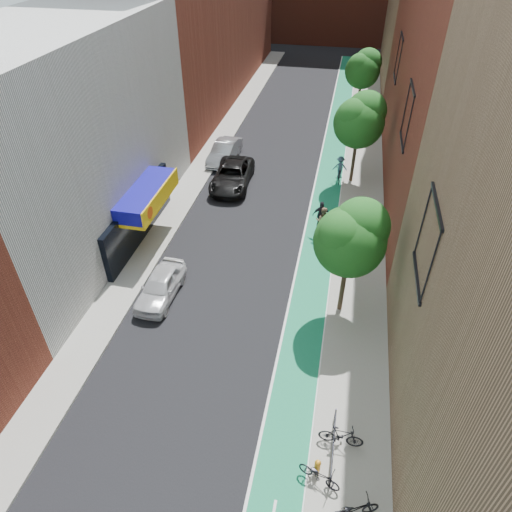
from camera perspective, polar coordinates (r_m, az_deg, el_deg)
The scene contains 19 objects.
ground at distance 18.83m, azimuth -10.92°, elevation -25.52°, with size 160.00×160.00×0.00m, color black.
bike_lane at distance 37.31m, azimuth 9.36°, elevation 10.80°, with size 2.00×68.00×0.01m, color #136D46.
sidewalk_left at distance 38.81m, azimuth -5.80°, elevation 12.33°, with size 2.00×68.00×0.15m, color gray.
sidewalk_right at distance 37.31m, azimuth 13.25°, elevation 10.40°, with size 3.00×68.00×0.15m, color gray.
building_left_white at distance 28.65m, azimuth -23.54°, elevation 12.90°, with size 8.00×20.00×12.00m, color silver.
building_right_mid_red at distance 34.62m, azimuth 26.11°, elevation 25.11°, with size 8.00×28.00×22.00m, color maroon.
tree_near at distance 21.15m, azimuth 11.85°, elevation 2.38°, with size 3.40×3.36×6.42m.
tree_mid at distance 33.55m, azimuth 12.88°, elevation 16.38°, with size 3.55×3.53×6.74m.
tree_far at distance 47.02m, azimuth 13.27°, elevation 21.92°, with size 3.30×3.25×6.21m.
parked_car_white at distance 24.53m, azimuth -11.85°, elevation -3.67°, with size 1.68×4.18×1.43m, color silver.
parked_car_black at distance 34.06m, azimuth -3.00°, elevation 10.01°, with size 2.63×5.71×1.59m, color black.
parked_car_silver at distance 37.79m, azimuth -3.96°, elevation 12.88°, with size 1.65×4.73×1.56m, color #929599.
cyclist_lane_near at distance 28.42m, azimuth 8.26°, elevation 3.85°, with size 0.94×1.66×2.17m.
cyclist_lane_mid at distance 28.98m, azimuth 8.08°, elevation 4.44°, with size 1.13×1.66×2.18m.
cyclist_lane_far at distance 35.11m, azimuth 10.41°, elevation 10.45°, with size 1.09×1.80×1.97m.
parked_bike_near at distance 17.72m, azimuth 12.19°, elevation -28.55°, with size 0.62×1.76×0.93m, color black.
parked_bike_mid at distance 18.83m, azimuth 10.59°, elevation -21.25°, with size 0.49×1.72×1.03m, color black.
parked_bike_far at distance 18.09m, azimuth 7.94°, elevation -25.47°, with size 0.56×1.61×0.85m, color black.
fire_hydrant at distance 18.31m, azimuth 7.69°, elevation -24.54°, with size 0.23×0.23×0.66m.
Camera 1 is at (4.82, -7.40, 16.63)m, focal length 32.00 mm.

